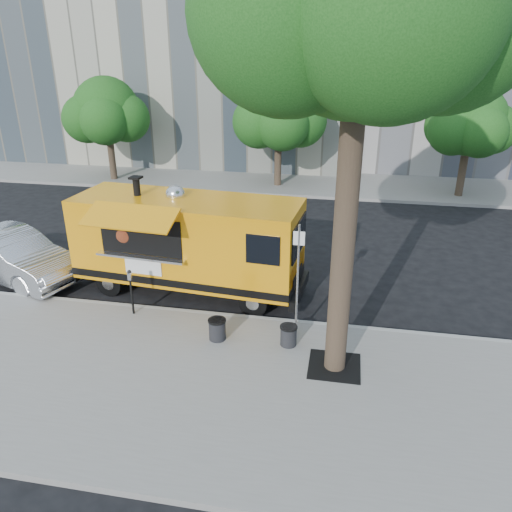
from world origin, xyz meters
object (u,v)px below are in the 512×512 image
(trash_bin_right, at_px, (217,329))
(parking_meter, at_px, (131,287))
(sedan, at_px, (12,256))
(sign_post, at_px, (298,274))
(trash_bin_left, at_px, (288,335))
(far_tree_a, at_px, (106,110))
(far_tree_c, at_px, (471,121))
(food_truck, at_px, (187,241))
(far_tree_b, at_px, (279,113))

(trash_bin_right, bearing_deg, parking_meter, 162.71)
(parking_meter, height_order, sedan, sedan)
(sign_post, xyz_separation_m, trash_bin_left, (-0.12, -0.55, -1.41))
(far_tree_a, height_order, sedan, far_tree_a)
(sedan, distance_m, trash_bin_left, 9.54)
(far_tree_c, xyz_separation_m, sign_post, (-6.45, -13.95, -1.87))
(trash_bin_right, bearing_deg, far_tree_c, 60.09)
(trash_bin_left, bearing_deg, food_truck, 142.06)
(food_truck, distance_m, sedan, 5.86)
(food_truck, bearing_deg, far_tree_c, 54.91)
(sign_post, distance_m, trash_bin_right, 2.46)
(far_tree_a, relative_size, far_tree_b, 0.97)
(food_truck, distance_m, trash_bin_right, 3.39)
(far_tree_a, xyz_separation_m, far_tree_b, (9.00, 0.40, 0.06))
(far_tree_a, height_order, far_tree_c, far_tree_a)
(far_tree_c, distance_m, trash_bin_left, 16.25)
(far_tree_c, bearing_deg, food_truck, -130.21)
(far_tree_c, relative_size, sedan, 1.07)
(far_tree_b, xyz_separation_m, trash_bin_left, (2.43, -14.80, -3.40))
(far_tree_b, height_order, trash_bin_right, far_tree_b)
(food_truck, distance_m, trash_bin_left, 4.50)
(sedan, relative_size, trash_bin_right, 8.73)
(far_tree_a, relative_size, trash_bin_right, 9.62)
(far_tree_c, bearing_deg, parking_meter, -128.66)
(far_tree_a, height_order, sign_post, far_tree_a)
(far_tree_b, height_order, sedan, far_tree_b)
(far_tree_b, bearing_deg, parking_meter, -98.10)
(trash_bin_left, bearing_deg, far_tree_a, 128.44)
(food_truck, bearing_deg, far_tree_b, 90.42)
(trash_bin_right, bearing_deg, far_tree_b, 92.39)
(trash_bin_left, xyz_separation_m, trash_bin_right, (-1.80, -0.07, 0.01))
(far_tree_b, relative_size, food_truck, 0.77)
(far_tree_c, height_order, sedan, far_tree_c)
(far_tree_c, distance_m, parking_meter, 17.82)
(sedan, bearing_deg, trash_bin_left, -85.25)
(far_tree_a, bearing_deg, trash_bin_right, -56.37)
(sign_post, height_order, parking_meter, sign_post)
(far_tree_a, height_order, trash_bin_left, far_tree_a)
(trash_bin_right, bearing_deg, far_tree_a, 123.63)
(sedan, bearing_deg, parking_meter, -89.82)
(trash_bin_left, bearing_deg, sedan, 165.26)
(far_tree_c, bearing_deg, sedan, -142.62)
(trash_bin_left, bearing_deg, far_tree_b, 99.31)
(trash_bin_left, bearing_deg, trash_bin_right, -177.78)
(parking_meter, height_order, trash_bin_left, parking_meter)
(sign_post, relative_size, food_truck, 0.42)
(food_truck, bearing_deg, sedan, -172.49)
(parking_meter, bearing_deg, sign_post, -2.52)
(far_tree_b, bearing_deg, sedan, -118.79)
(trash_bin_right, bearing_deg, trash_bin_left, 2.22)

